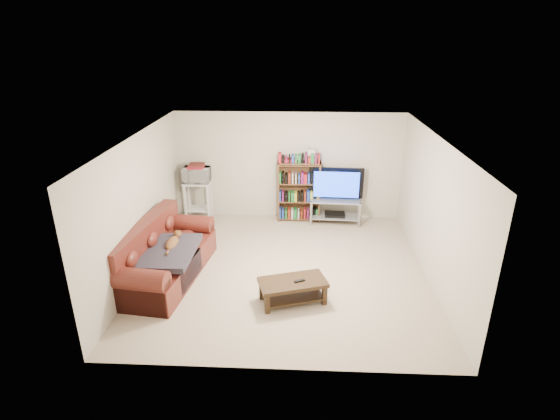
# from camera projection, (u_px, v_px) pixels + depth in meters

# --- Properties ---
(floor) EXTENTS (5.00, 5.00, 0.00)m
(floor) POSITION_uv_depth(u_px,v_px,m) (284.00, 270.00, 7.85)
(floor) COLOR #C9B295
(floor) RESTS_ON ground
(ceiling) EXTENTS (5.00, 5.00, 0.00)m
(ceiling) POSITION_uv_depth(u_px,v_px,m) (285.00, 138.00, 6.95)
(ceiling) COLOR white
(ceiling) RESTS_ON ground
(wall_back) EXTENTS (5.00, 0.00, 5.00)m
(wall_back) POSITION_uv_depth(u_px,v_px,m) (289.00, 166.00, 9.71)
(wall_back) COLOR beige
(wall_back) RESTS_ON ground
(wall_front) EXTENTS (5.00, 0.00, 5.00)m
(wall_front) POSITION_uv_depth(u_px,v_px,m) (277.00, 288.00, 5.09)
(wall_front) COLOR beige
(wall_front) RESTS_ON ground
(wall_left) EXTENTS (0.00, 5.00, 5.00)m
(wall_left) POSITION_uv_depth(u_px,v_px,m) (140.00, 206.00, 7.51)
(wall_left) COLOR beige
(wall_left) RESTS_ON ground
(wall_right) EXTENTS (0.00, 5.00, 5.00)m
(wall_right) POSITION_uv_depth(u_px,v_px,m) (434.00, 211.00, 7.29)
(wall_right) COLOR beige
(wall_right) RESTS_ON ground
(sofa) EXTENTS (1.29, 2.43, 0.99)m
(sofa) POSITION_uv_depth(u_px,v_px,m) (162.00, 259.00, 7.52)
(sofa) COLOR #591E17
(sofa) RESTS_ON floor
(blanket) EXTENTS (0.95, 1.20, 0.19)m
(blanket) POSITION_uv_depth(u_px,v_px,m) (167.00, 252.00, 7.26)
(blanket) COLOR #2F2B36
(blanket) RESTS_ON sofa
(cat) EXTENTS (0.33, 0.66, 0.19)m
(cat) POSITION_uv_depth(u_px,v_px,m) (172.00, 243.00, 7.43)
(cat) COLOR brown
(cat) RESTS_ON sofa
(coffee_table) EXTENTS (1.15, 0.81, 0.38)m
(coffee_table) POSITION_uv_depth(u_px,v_px,m) (293.00, 287.00, 6.84)
(coffee_table) COLOR black
(coffee_table) RESTS_ON floor
(remote) EXTENTS (0.17, 0.12, 0.02)m
(remote) POSITION_uv_depth(u_px,v_px,m) (299.00, 281.00, 6.77)
(remote) COLOR black
(remote) RESTS_ON coffee_table
(tv_stand) EXTENTS (1.13, 0.55, 0.55)m
(tv_stand) POSITION_uv_depth(u_px,v_px,m) (335.00, 207.00, 9.68)
(tv_stand) COLOR #999EA3
(tv_stand) RESTS_ON floor
(television) EXTENTS (1.20, 0.21, 0.69)m
(television) POSITION_uv_depth(u_px,v_px,m) (336.00, 184.00, 9.49)
(television) COLOR black
(television) RESTS_ON tv_stand
(dvd_player) EXTENTS (0.46, 0.33, 0.06)m
(dvd_player) POSITION_uv_depth(u_px,v_px,m) (335.00, 214.00, 9.75)
(dvd_player) COLOR black
(dvd_player) RESTS_ON tv_stand
(bookshelf) EXTENTS (0.95, 0.31, 1.36)m
(bookshelf) POSITION_uv_depth(u_px,v_px,m) (299.00, 191.00, 9.70)
(bookshelf) COLOR #52341C
(bookshelf) RESTS_ON floor
(shelf_clutter) EXTENTS (0.69, 0.22, 0.28)m
(shelf_clutter) POSITION_uv_depth(u_px,v_px,m) (304.00, 157.00, 9.43)
(shelf_clutter) COLOR silver
(shelf_clutter) RESTS_ON bookshelf
(microwave_stand) EXTENTS (0.59, 0.43, 0.93)m
(microwave_stand) POSITION_uv_depth(u_px,v_px,m) (198.00, 196.00, 9.67)
(microwave_stand) COLOR silver
(microwave_stand) RESTS_ON floor
(microwave) EXTENTS (0.58, 0.40, 0.32)m
(microwave) POSITION_uv_depth(u_px,v_px,m) (197.00, 175.00, 9.48)
(microwave) COLOR silver
(microwave) RESTS_ON microwave_stand
(game_boxes) EXTENTS (0.34, 0.30, 0.05)m
(game_boxes) POSITION_uv_depth(u_px,v_px,m) (196.00, 167.00, 9.41)
(game_boxes) COLOR maroon
(game_boxes) RESTS_ON microwave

